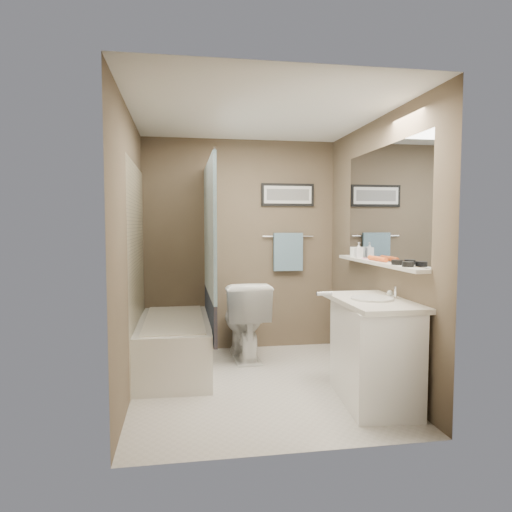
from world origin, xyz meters
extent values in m
plane|color=silver|center=(0.00, 0.00, 0.00)|extent=(2.50, 2.50, 0.00)
cube|color=white|center=(0.00, 0.00, 2.38)|extent=(2.20, 2.50, 0.04)
cube|color=brown|center=(0.00, 1.23, 1.20)|extent=(2.20, 0.04, 2.40)
cube|color=brown|center=(0.00, -1.23, 1.20)|extent=(2.20, 0.04, 2.40)
cube|color=brown|center=(-1.08, 0.00, 1.20)|extent=(0.04, 2.50, 2.40)
cube|color=brown|center=(1.08, 0.00, 1.20)|extent=(0.04, 2.50, 2.40)
cube|color=tan|center=(-1.09, 0.50, 1.00)|extent=(0.02, 1.55, 2.00)
cylinder|color=silver|center=(-0.40, 0.50, 2.05)|extent=(0.02, 1.55, 0.02)
cube|color=silver|center=(-0.40, 0.50, 1.40)|extent=(0.03, 1.45, 1.28)
cube|color=#232D42|center=(-0.40, 0.50, 0.58)|extent=(0.03, 1.45, 0.36)
cube|color=silver|center=(1.09, -0.15, 1.62)|extent=(0.02, 1.60, 1.00)
cube|color=silver|center=(1.04, -0.15, 1.10)|extent=(0.12, 1.60, 0.03)
cylinder|color=silver|center=(0.55, 1.22, 1.30)|extent=(0.60, 0.02, 0.02)
cube|color=#86AFC3|center=(0.55, 1.20, 1.12)|extent=(0.34, 0.05, 0.44)
cube|color=black|center=(0.55, 1.23, 1.78)|extent=(0.62, 0.02, 0.26)
cube|color=white|center=(0.55, 1.22, 1.78)|extent=(0.56, 0.00, 0.20)
cube|color=#595959|center=(0.55, 1.22, 1.78)|extent=(0.50, 0.00, 0.13)
cube|color=silver|center=(0.55, -1.24, 1.00)|extent=(0.80, 0.02, 2.00)
cylinder|color=silver|center=(0.22, -1.19, 1.00)|extent=(0.10, 0.02, 0.02)
cube|color=white|center=(-0.75, 0.57, 0.25)|extent=(0.75, 1.52, 0.50)
cube|color=white|center=(-0.75, 0.57, 0.50)|extent=(0.56, 1.36, 0.02)
imported|color=white|center=(-0.01, 0.85, 0.42)|extent=(0.49, 0.83, 0.84)
cube|color=white|center=(0.85, -0.54, 0.40)|extent=(0.58, 0.94, 0.80)
cube|color=silver|center=(0.84, -0.54, 0.82)|extent=(0.54, 0.96, 0.04)
cylinder|color=silver|center=(0.83, -0.54, 0.85)|extent=(0.34, 0.34, 0.01)
cylinder|color=white|center=(1.03, -0.54, 0.89)|extent=(0.02, 0.02, 0.10)
sphere|color=silver|center=(1.03, -0.44, 0.87)|extent=(0.05, 0.05, 0.05)
cylinder|color=black|center=(1.04, -0.72, 1.14)|extent=(0.09, 0.09, 0.04)
cylinder|color=black|center=(1.04, -0.54, 1.14)|extent=(0.09, 0.09, 0.04)
cylinder|color=#E55620|center=(1.04, -0.22, 1.14)|extent=(0.05, 0.22, 0.04)
cylinder|color=#ED5B21|center=(1.04, -0.12, 1.14)|extent=(0.05, 0.22, 0.04)
cube|color=pink|center=(1.04, 0.06, 1.12)|extent=(0.04, 0.16, 0.01)
cylinder|color=white|center=(1.04, 0.38, 1.17)|extent=(0.08, 0.08, 0.10)
imported|color=#999999|center=(1.04, 0.26, 1.19)|extent=(0.07, 0.07, 0.15)
camera|label=1|loc=(-0.67, -3.95, 1.44)|focal=32.00mm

